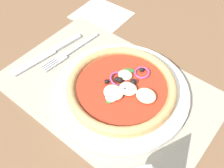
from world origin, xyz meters
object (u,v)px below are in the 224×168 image
at_px(pizza, 122,87).
at_px(fork, 69,53).
at_px(knife, 48,54).
at_px(plate, 121,92).
at_px(napkin, 101,15).

xyz_separation_m(pizza, fork, (0.18, -0.02, -0.02)).
height_order(pizza, knife, pizza).
distance_m(pizza, fork, 0.19).
bearing_deg(pizza, fork, -5.68).
height_order(plate, napkin, plate).
height_order(fork, napkin, fork).
bearing_deg(plate, fork, -5.70).
relative_size(pizza, napkin, 1.61).
bearing_deg(plate, knife, 4.64).
bearing_deg(fork, napkin, -161.87).
relative_size(fork, knife, 0.90).
xyz_separation_m(knife, napkin, (0.00, -0.21, -0.00)).
relative_size(pizza, knife, 1.19).
xyz_separation_m(pizza, napkin, (0.23, -0.20, -0.03)).
height_order(pizza, fork, pizza).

